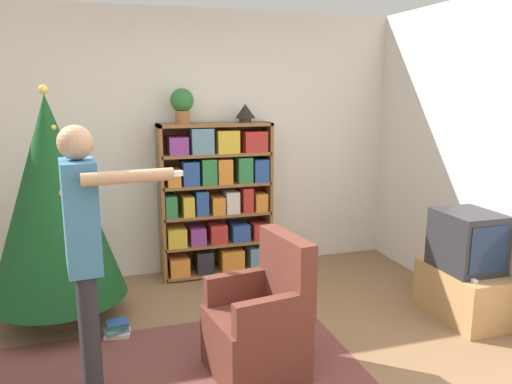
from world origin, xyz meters
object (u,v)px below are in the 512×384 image
christmas_tree (53,200)px  standing_person (84,245)px  bookshelf (217,198)px  armchair (261,326)px  potted_plant (182,103)px  table_lamp (245,112)px  television (467,241)px

christmas_tree → standing_person: christmas_tree is taller
bookshelf → standing_person: 2.22m
christmas_tree → armchair: bearing=-41.5°
potted_plant → table_lamp: size_ratio=1.64×
bookshelf → standing_person: (-1.19, -1.86, 0.21)m
christmas_tree → standing_person: 1.21m
christmas_tree → table_lamp: size_ratio=9.38×
standing_person → potted_plant: 2.19m
bookshelf → television: size_ratio=3.08×
armchair → standing_person: 1.24m
bookshelf → standing_person: standing_person is taller
bookshelf → christmas_tree: 1.62m
christmas_tree → standing_person: size_ratio=1.13×
potted_plant → christmas_tree: bearing=-148.5°
armchair → table_lamp: 2.30m
potted_plant → armchair: bearing=-84.3°
bookshelf → table_lamp: (0.29, 0.01, 0.84)m
television → bookshelf: bearing=137.0°
armchair → standing_person: (-1.05, -0.02, 0.66)m
christmas_tree → table_lamp: (1.74, 0.69, 0.61)m
christmas_tree → potted_plant: christmas_tree is taller
bookshelf → potted_plant: size_ratio=4.62×
bookshelf → television: (1.68, -1.57, -0.13)m
standing_person → table_lamp: bearing=135.7°
television → standing_person: 2.91m
standing_person → potted_plant: potted_plant is taller
television → potted_plant: potted_plant is taller
christmas_tree → standing_person: (0.26, -1.18, -0.02)m
christmas_tree → bookshelf: bearing=25.2°
potted_plant → table_lamp: 0.62m
bookshelf → table_lamp: 0.89m
standing_person → table_lamp: 2.47m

